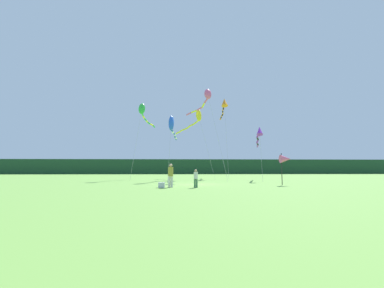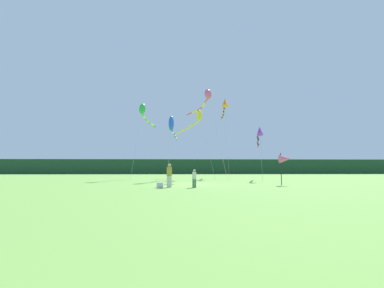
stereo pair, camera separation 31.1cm
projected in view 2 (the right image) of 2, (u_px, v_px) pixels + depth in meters
name	position (u px, v px, depth m)	size (l,w,h in m)	color
ground_plane	(195.00, 184.00, 23.37)	(120.00, 120.00, 0.00)	#6B9E42
distant_treeline	(186.00, 167.00, 68.31)	(108.00, 3.16, 3.73)	#1E4228
person_adult	(169.00, 174.00, 19.46)	(0.38, 0.38, 1.73)	silver
person_child	(194.00, 177.00, 19.13)	(0.29, 0.29, 1.31)	#3F724C
cooler_box	(160.00, 185.00, 19.11)	(0.45, 0.41, 0.38)	silver
banner_flag_pole	(285.00, 159.00, 22.31)	(0.90, 0.70, 2.67)	black
kite_rainbow	(206.00, 97.00, 33.17)	(4.27, 8.47, 11.28)	#B2B2B2
kite_blue	(172.00, 125.00, 30.08)	(1.02, 6.22, 7.45)	#B2B2B2
kite_green	(143.00, 111.00, 34.66)	(2.20, 7.37, 9.86)	#B2B2B2
kite_yellow	(197.00, 118.00, 36.83)	(5.05, 7.60, 9.62)	#B2B2B2
kite_orange	(225.00, 104.00, 40.87)	(1.05, 8.75, 12.28)	#B2B2B2
kite_purple	(259.00, 134.00, 30.82)	(1.77, 7.12, 6.32)	#B2B2B2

